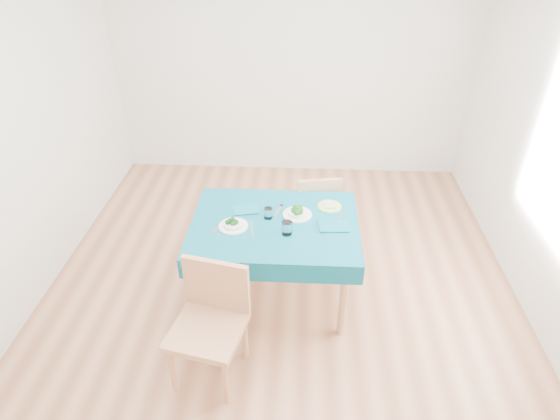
# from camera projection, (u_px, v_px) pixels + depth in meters

# --- Properties ---
(room_shell) EXTENTS (4.02, 4.52, 2.73)m
(room_shell) POSITION_uv_depth(u_px,v_px,m) (280.00, 150.00, 3.25)
(room_shell) COLOR #965D3E
(room_shell) RESTS_ON ground
(table) EXTENTS (1.27, 0.96, 0.76)m
(table) POSITION_uv_depth(u_px,v_px,m) (275.00, 261.00, 3.75)
(table) COLOR #095166
(table) RESTS_ON ground
(chair_near) EXTENTS (0.55, 0.59, 1.15)m
(chair_near) POSITION_uv_depth(u_px,v_px,m) (205.00, 315.00, 3.00)
(chair_near) COLOR tan
(chair_near) RESTS_ON ground
(chair_far) EXTENTS (0.45, 0.48, 0.96)m
(chair_far) POSITION_uv_depth(u_px,v_px,m) (315.00, 206.00, 4.25)
(chair_far) COLOR tan
(chair_far) RESTS_ON ground
(bowl_near) EXTENTS (0.22, 0.22, 0.07)m
(bowl_near) POSITION_uv_depth(u_px,v_px,m) (233.00, 223.00, 3.48)
(bowl_near) COLOR white
(bowl_near) RESTS_ON table
(bowl_far) EXTENTS (0.23, 0.23, 0.07)m
(bowl_far) POSITION_uv_depth(u_px,v_px,m) (297.00, 211.00, 3.61)
(bowl_far) COLOR white
(bowl_far) RESTS_ON table
(fork_near) EXTENTS (0.08, 0.17, 0.00)m
(fork_near) POSITION_uv_depth(u_px,v_px,m) (217.00, 228.00, 3.48)
(fork_near) COLOR silver
(fork_near) RESTS_ON table
(knife_near) EXTENTS (0.05, 0.21, 0.00)m
(knife_near) POSITION_uv_depth(u_px,v_px,m) (252.00, 229.00, 3.47)
(knife_near) COLOR silver
(knife_near) RESTS_ON table
(fork_far) EXTENTS (0.07, 0.18, 0.00)m
(fork_far) POSITION_uv_depth(u_px,v_px,m) (278.00, 211.00, 3.68)
(fork_far) COLOR silver
(fork_far) RESTS_ON table
(knife_far) EXTENTS (0.08, 0.18, 0.00)m
(knife_far) POSITION_uv_depth(u_px,v_px,m) (338.00, 218.00, 3.59)
(knife_far) COLOR silver
(knife_far) RESTS_ON table
(napkin_near) EXTENTS (0.22, 0.17, 0.01)m
(napkin_near) POSITION_uv_depth(u_px,v_px,m) (246.00, 210.00, 3.68)
(napkin_near) COLOR #0D5B71
(napkin_near) RESTS_ON table
(napkin_far) EXTENTS (0.23, 0.16, 0.01)m
(napkin_far) POSITION_uv_depth(u_px,v_px,m) (334.00, 226.00, 3.49)
(napkin_far) COLOR #0D5B71
(napkin_far) RESTS_ON table
(tumbler_center) EXTENTS (0.07, 0.07, 0.09)m
(tumbler_center) POSITION_uv_depth(u_px,v_px,m) (268.00, 213.00, 3.58)
(tumbler_center) COLOR white
(tumbler_center) RESTS_ON table
(tumbler_side) EXTENTS (0.08, 0.08, 0.10)m
(tumbler_side) POSITION_uv_depth(u_px,v_px,m) (287.00, 228.00, 3.40)
(tumbler_side) COLOR white
(tumbler_side) RESTS_ON table
(side_plate) EXTENTS (0.19, 0.19, 0.01)m
(side_plate) POSITION_uv_depth(u_px,v_px,m) (330.00, 206.00, 3.72)
(side_plate) COLOR #A7E06D
(side_plate) RESTS_ON table
(bread_slice) EXTENTS (0.10, 0.10, 0.01)m
(bread_slice) POSITION_uv_depth(u_px,v_px,m) (330.00, 205.00, 3.72)
(bread_slice) COLOR beige
(bread_slice) RESTS_ON side_plate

